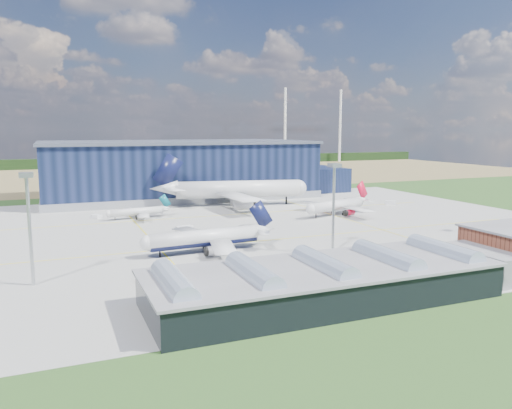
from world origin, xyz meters
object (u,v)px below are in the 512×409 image
airliner_red (336,200)px  gse_cart_a (241,208)px  gse_tug_a (145,279)px  car_a (486,255)px  airliner_regional (136,208)px  gse_cart_b (97,217)px  airliner_navy (204,229)px  car_b (316,276)px  light_mast_west (29,210)px  airliner_widebody (238,180)px  gse_van_b (391,203)px  gse_van_a (184,229)px  light_mast_center (334,193)px  hangar (183,171)px

airliner_red → gse_cart_a: bearing=-58.4°
gse_cart_a → gse_tug_a: bearing=-98.7°
car_a → airliner_regional: bearing=55.1°
gse_cart_b → car_a: (84.31, -93.66, -0.19)m
airliner_navy → car_b: (15.30, -31.15, -5.43)m
light_mast_west → airliner_widebody: (75.90, 85.00, -4.79)m
car_a → car_b: bearing=105.8°
airliner_navy → gse_van_b: bearing=-156.8°
gse_van_a → gse_cart_a: gse_van_a is taller
airliner_red → gse_van_a: size_ratio=6.94×
airliner_regional → car_b: airliner_regional is taller
airliner_regional → gse_tug_a: airliner_regional is taller
light_mast_center → gse_tug_a: light_mast_center is taller
airliner_red → car_a: 67.83m
gse_van_b → car_a: size_ratio=1.33×
gse_van_a → car_b: gse_van_a is taller
airliner_red → airliner_regional: size_ratio=1.44×
light_mast_west → gse_cart_b: bearing=76.2°
hangar → airliner_regional: hangar is taller
airliner_widebody → car_b: 105.22m
car_b → light_mast_center: bearing=-50.7°
light_mast_center → airliner_widebody: bearing=86.0°
gse_tug_a → car_b: gse_tug_a is taller
airliner_red → car_b: size_ratio=8.93×
car_b → car_a: bearing=-101.3°
airliner_red → gse_cart_b: (-82.71, 26.05, -4.97)m
gse_cart_b → airliner_red: bearing=-54.4°
car_b → gse_cart_a: bearing=-21.7°
car_a → gse_cart_a: bearing=34.5°
gse_tug_a → gse_van_b: gse_van_b is taller
light_mast_center → airliner_regional: (-38.27, 70.00, -11.48)m
gse_van_a → gse_van_b: gse_van_a is taller
gse_van_a → car_a: bearing=-147.1°
light_mast_west → light_mast_center: (70.00, 0.00, 0.00)m
airliner_regional → car_b: (23.54, -87.69, -3.31)m
airliner_regional → hangar: bearing=-126.4°
light_mast_west → gse_tug_a: bearing=-17.2°
gse_tug_a → gse_van_a: (20.03, 45.80, 0.44)m
hangar → gse_cart_b: bearing=-132.0°
airliner_widebody → airliner_regional: (-44.17, -15.00, -6.69)m
airliner_navy → gse_cart_a: (32.59, 60.18, -5.37)m
airliner_red → gse_tug_a: airliner_red is taller
gse_cart_a → gse_van_b: size_ratio=0.77×
light_mast_west → gse_van_a: light_mast_west is taller
hangar → car_b: (-7.54, -142.50, -10.97)m
airliner_red → hangar: bearing=-81.4°
light_mast_west → car_b: light_mast_west is taller
gse_cart_b → car_a: 126.02m
airliner_widebody → gse_cart_a: airliner_widebody is taller
light_mast_west → gse_tug_a: light_mast_west is taller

